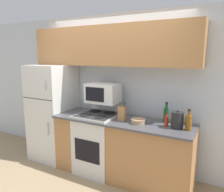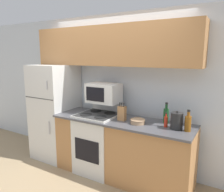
{
  "view_description": "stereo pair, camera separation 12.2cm",
  "coord_description": "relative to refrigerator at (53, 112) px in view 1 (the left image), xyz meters",
  "views": [
    {
      "loc": [
        1.72,
        -2.54,
        1.88
      ],
      "look_at": [
        0.19,
        0.28,
        1.28
      ],
      "focal_mm": 35.0,
      "sensor_mm": 36.0,
      "label": 1
    },
    {
      "loc": [
        1.82,
        -2.48,
        1.88
      ],
      "look_at": [
        0.19,
        0.28,
        1.28
      ],
      "focal_mm": 35.0,
      "sensor_mm": 36.0,
      "label": 2
    }
  ],
  "objects": [
    {
      "name": "bottle_hot_sauce",
      "position": [
        2.09,
        -0.05,
        0.15
      ],
      "size": [
        0.05,
        0.05,
        0.2
      ],
      "color": "red",
      "rests_on": "lower_cabinets"
    },
    {
      "name": "stove",
      "position": [
        1.0,
        -0.06,
        -0.36
      ],
      "size": [
        0.61,
        0.65,
        1.12
      ],
      "color": "silver",
      "rests_on": "ground_plane"
    },
    {
      "name": "upper_cabinets",
      "position": [
        1.07,
        0.2,
        1.17
      ],
      "size": [
        2.83,
        0.34,
        0.62
      ],
      "color": "#B27A47",
      "rests_on": "refrigerator"
    },
    {
      "name": "wall_back",
      "position": [
        1.07,
        0.39,
        0.42
      ],
      "size": [
        8.0,
        0.05,
        2.55
      ],
      "color": "silver",
      "rests_on": "ground_plane"
    },
    {
      "name": "ground_plane",
      "position": [
        1.07,
        -0.36,
        -0.86
      ],
      "size": [
        12.0,
        12.0,
        0.0
      ],
      "primitive_type": "plane",
      "color": "tan"
    },
    {
      "name": "refrigerator",
      "position": [
        0.0,
        0.0,
        0.0
      ],
      "size": [
        0.69,
        0.74,
        1.71
      ],
      "color": "silver",
      "rests_on": "ground_plane"
    },
    {
      "name": "microwave",
      "position": [
        1.02,
        0.08,
        0.42
      ],
      "size": [
        0.52,
        0.35,
        0.31
      ],
      "color": "silver",
      "rests_on": "stove"
    },
    {
      "name": "bottle_wine_green",
      "position": [
        2.04,
        0.11,
        0.19
      ],
      "size": [
        0.08,
        0.08,
        0.3
      ],
      "color": "#194C23",
      "rests_on": "lower_cabinets"
    },
    {
      "name": "bowl",
      "position": [
        1.7,
        -0.11,
        0.11
      ],
      "size": [
        0.21,
        0.21,
        0.06
      ],
      "color": "tan",
      "rests_on": "lower_cabinets"
    },
    {
      "name": "knife_block",
      "position": [
        1.44,
        -0.08,
        0.18
      ],
      "size": [
        0.11,
        0.08,
        0.27
      ],
      "color": "#B27A47",
      "rests_on": "lower_cabinets"
    },
    {
      "name": "lower_cabinets",
      "position": [
        1.41,
        -0.04,
        -0.39
      ],
      "size": [
        2.14,
        0.67,
        0.93
      ],
      "color": "#B27A47",
      "rests_on": "ground_plane"
    },
    {
      "name": "kettle",
      "position": [
        2.23,
        -0.06,
        0.18
      ],
      "size": [
        0.16,
        0.16,
        0.24
      ],
      "color": "black",
      "rests_on": "lower_cabinets"
    },
    {
      "name": "bottle_whiskey",
      "position": [
        2.38,
        -0.08,
        0.18
      ],
      "size": [
        0.08,
        0.08,
        0.28
      ],
      "color": "brown",
      "rests_on": "lower_cabinets"
    }
  ]
}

